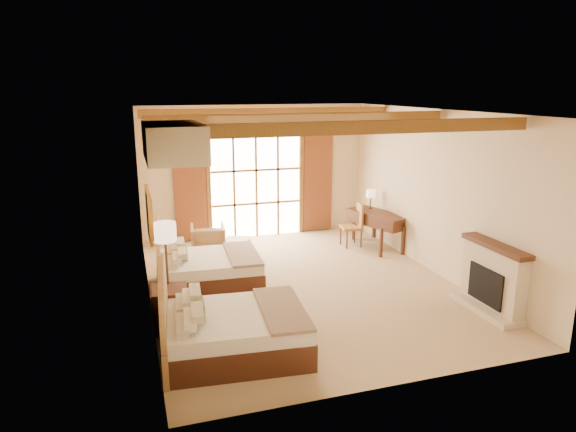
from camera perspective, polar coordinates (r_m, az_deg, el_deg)
name	(u,v)px	position (r m, az deg, el deg)	size (l,w,h in m)	color
floor	(302,285)	(9.71, 1.58, -7.66)	(7.00, 7.00, 0.00)	tan
wall_back	(255,172)	(12.53, -3.64, 4.92)	(5.50, 5.50, 0.00)	beige
wall_left	(145,213)	(8.74, -15.64, 0.35)	(7.00, 7.00, 0.00)	beige
wall_right	(435,192)	(10.45, 16.06, 2.53)	(7.00, 7.00, 0.00)	beige
ceiling	(303,111)	(9.02, 1.72, 11.57)	(7.00, 7.00, 0.00)	#AB783C
ceiling_beams	(303,118)	(9.02, 1.71, 10.81)	(5.39, 4.60, 0.18)	olive
french_doors	(256,186)	(12.53, -3.55, 3.30)	(3.95, 0.08, 2.60)	white
fireplace	(492,281)	(9.11, 21.71, -6.77)	(0.46, 1.40, 1.16)	beige
painting	(149,214)	(7.98, -15.16, 0.20)	(0.06, 0.95, 0.75)	gold
canopy_valance	(173,142)	(6.56, -12.62, 8.07)	(0.70, 1.40, 0.45)	beige
bed_near	(224,329)	(7.24, -7.12, -12.32)	(2.10, 1.66, 1.30)	#472215
bed_far	(201,267)	(9.64, -9.63, -5.64)	(1.96, 1.53, 1.24)	#472215
nightstand	(170,308)	(8.15, -12.95, -9.97)	(0.54, 0.54, 0.65)	#472215
floor_lamp	(165,238)	(7.99, -13.50, -2.43)	(0.34, 0.34, 1.62)	#3C311D
armchair	(208,240)	(11.40, -8.87, -2.65)	(0.73, 0.75, 0.68)	#A67C4D
ottoman	(237,247)	(11.35, -5.66, -3.45)	(0.51, 0.51, 0.37)	tan
desk	(377,228)	(12.00, 9.91, -1.37)	(1.12, 1.64, 0.82)	#472215
desk_chair	(352,233)	(12.01, 7.12, -1.85)	(0.52, 0.51, 1.01)	#9E773F
desk_lamp	(371,194)	(12.24, 9.18, 2.39)	(0.22, 0.22, 0.44)	#3C311D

